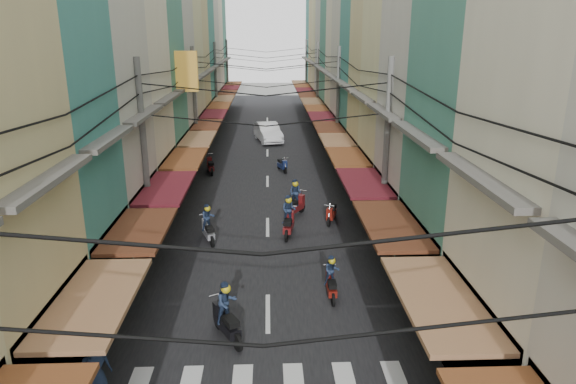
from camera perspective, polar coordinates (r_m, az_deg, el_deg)
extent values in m
plane|color=slate|center=(19.57, -2.26, -10.35)|extent=(160.00, 160.00, 0.00)
cube|color=black|center=(38.42, -2.30, 3.68)|extent=(10.00, 80.00, 0.02)
cube|color=gray|center=(38.97, -11.92, 3.55)|extent=(3.00, 80.00, 0.06)
cube|color=gray|center=(38.95, 7.33, 3.77)|extent=(3.00, 80.00, 0.06)
cube|color=black|center=(14.52, -25.92, -15.68)|extent=(1.20, 4.52, 3.20)
cube|color=#966744|center=(13.31, -20.69, -11.14)|extent=(1.80, 4.33, 0.12)
cube|color=#595651|center=(12.46, -24.98, 1.30)|extent=(0.50, 4.23, 0.15)
cube|color=black|center=(18.19, -20.44, -8.16)|extent=(1.20, 4.13, 3.20)
cube|color=#5B2D1A|center=(17.23, -16.18, -4.08)|extent=(1.80, 3.96, 0.12)
cube|color=#595651|center=(16.59, -19.23, 5.63)|extent=(0.50, 3.87, 0.15)
cube|color=black|center=(22.36, -16.85, -3.00)|extent=(1.20, 4.94, 3.20)
cube|color=maroon|center=(21.59, -13.32, 0.49)|extent=(1.80, 4.73, 0.12)
cube|color=#595651|center=(21.08, -15.63, 8.29)|extent=(0.50, 4.63, 0.15)
cube|color=beige|center=(26.59, -20.72, 15.49)|extent=(6.00, 4.95, 17.43)
cube|color=black|center=(27.02, -14.29, 0.72)|extent=(1.20, 4.75, 3.20)
cube|color=brown|center=(26.39, -11.32, 3.67)|extent=(1.80, 4.56, 0.12)
cube|color=#595651|center=(25.97, -13.15, 10.08)|extent=(0.50, 4.46, 0.15)
cube|color=#488B78|center=(31.38, -17.78, 14.87)|extent=(6.00, 4.99, 16.32)
cube|color=black|center=(31.73, -12.51, 3.29)|extent=(1.20, 4.80, 3.20)
cube|color=#966744|center=(31.19, -9.95, 5.84)|extent=(1.80, 4.60, 0.12)
cube|color=#595651|center=(30.84, -11.47, 11.28)|extent=(0.50, 4.50, 0.15)
cube|color=black|center=(36.36, -11.22, 5.15)|extent=(1.20, 4.46, 3.20)
cube|color=#5B2D1A|center=(35.89, -8.97, 7.39)|extent=(1.80, 4.27, 0.12)
cube|color=#595651|center=(35.59, -10.26, 12.12)|extent=(0.50, 4.18, 0.15)
cube|color=beige|center=(40.72, -14.45, 18.55)|extent=(6.00, 4.89, 20.58)
cube|color=black|center=(40.99, -10.24, 6.57)|extent=(1.20, 4.70, 3.20)
cube|color=maroon|center=(40.57, -8.22, 8.56)|extent=(1.80, 4.50, 0.12)
cube|color=#595651|center=(40.30, -9.35, 12.75)|extent=(0.50, 4.40, 0.15)
cube|color=#D2BF83|center=(45.32, -13.10, 17.11)|extent=(6.00, 4.52, 18.44)
cube|color=black|center=(45.58, -9.45, 7.68)|extent=(1.20, 4.34, 3.20)
cube|color=brown|center=(45.21, -7.63, 9.48)|extent=(1.80, 4.16, 0.12)
cube|color=#595651|center=(44.97, -8.63, 13.24)|extent=(0.50, 4.07, 0.15)
cube|color=teal|center=(50.13, -12.15, 18.41)|extent=(6.00, 5.20, 20.63)
cube|color=black|center=(50.34, -8.79, 8.62)|extent=(1.20, 4.99, 3.20)
cube|color=#966744|center=(50.01, -7.13, 10.25)|extent=(1.80, 4.78, 0.12)
cube|color=#595651|center=(49.79, -8.03, 13.65)|extent=(0.50, 4.68, 0.15)
cube|color=beige|center=(55.19, -11.34, 19.93)|extent=(6.00, 4.94, 23.70)
cube|color=black|center=(55.33, -8.22, 9.42)|extent=(1.20, 4.74, 3.20)
cube|color=#5B2D1A|center=(55.02, -6.70, 10.91)|extent=(1.80, 4.55, 0.12)
cube|color=#595651|center=(54.82, -7.51, 14.00)|extent=(0.50, 4.45, 0.15)
cube|color=beige|center=(60.04, -10.52, 18.51)|extent=(6.00, 4.96, 21.12)
cube|color=black|center=(60.21, -7.75, 10.08)|extent=(1.20, 4.76, 3.20)
cube|color=maroon|center=(59.93, -6.35, 11.44)|extent=(1.80, 4.56, 0.12)
cube|color=#595651|center=(59.75, -7.09, 14.29)|extent=(0.50, 4.46, 0.15)
cube|color=#488B78|center=(64.98, -9.86, 17.90)|extent=(6.00, 5.04, 19.90)
cube|color=black|center=(65.15, -7.35, 10.64)|extent=(1.20, 4.84, 3.20)
cube|color=brown|center=(64.89, -6.05, 11.90)|extent=(1.80, 4.64, 0.12)
cube|color=#595651|center=(64.73, -6.73, 14.53)|extent=(0.50, 4.54, 0.15)
cube|color=brown|center=(29.74, -11.19, 13.02)|extent=(1.20, 0.40, 2.20)
cube|color=black|center=(14.24, 21.81, -15.81)|extent=(1.20, 4.78, 3.20)
cube|color=#966744|center=(13.02, 16.35, -11.35)|extent=(1.80, 4.58, 0.12)
cube|color=#595651|center=(12.14, 20.45, 1.46)|extent=(0.50, 4.48, 0.15)
cube|color=#488B78|center=(17.72, 24.77, 10.78)|extent=(6.00, 5.03, 15.08)
cube|color=black|center=(18.32, 15.64, -7.48)|extent=(1.20, 4.83, 3.20)
cube|color=#5B2D1A|center=(17.39, 11.29, -3.52)|extent=(1.80, 4.63, 0.12)
cube|color=#595651|center=(16.74, 14.07, 6.18)|extent=(0.50, 4.53, 0.15)
cube|color=black|center=(22.69, 11.98, -2.32)|extent=(1.20, 4.60, 3.20)
cube|color=maroon|center=(21.94, 8.40, 1.05)|extent=(1.80, 4.41, 0.12)
cube|color=#595651|center=(21.43, 10.49, 8.78)|extent=(0.50, 4.31, 0.15)
cube|color=beige|center=(26.58, 16.03, 19.49)|extent=(6.00, 4.52, 20.74)
cube|color=black|center=(27.00, 9.64, 1.00)|extent=(1.20, 4.34, 3.20)
cube|color=brown|center=(26.38, 6.60, 3.89)|extent=(1.80, 4.16, 0.12)
cube|color=#595651|center=(25.96, 8.27, 10.35)|extent=(0.50, 4.07, 0.15)
cube|color=#D2BF83|center=(30.77, 13.02, 13.16)|extent=(6.00, 4.12, 14.13)
cube|color=black|center=(31.10, 8.06, 3.25)|extent=(1.20, 3.96, 3.20)
cube|color=#966744|center=(30.56, 5.39, 5.79)|extent=(1.80, 3.79, 0.12)
cube|color=#595651|center=(30.19, 6.80, 11.37)|extent=(0.50, 3.71, 0.15)
cube|color=teal|center=(34.85, 11.38, 16.64)|extent=(6.00, 4.40, 17.68)
cube|color=black|center=(35.19, 6.86, 4.95)|extent=(1.20, 4.23, 3.20)
cube|color=#5B2D1A|center=(34.71, 4.48, 7.21)|extent=(1.80, 4.05, 0.12)
cube|color=#595651|center=(34.39, 5.70, 12.13)|extent=(0.50, 3.96, 0.15)
cube|color=black|center=(39.57, 5.86, 6.37)|extent=(1.20, 4.45, 3.20)
cube|color=maroon|center=(39.14, 3.72, 8.38)|extent=(1.80, 4.26, 0.12)
cube|color=#595651|center=(38.86, 4.79, 12.75)|extent=(0.50, 4.17, 0.15)
cube|color=beige|center=(43.53, 8.73, 19.21)|extent=(6.00, 4.00, 21.25)
cube|color=black|center=(43.77, 5.08, 7.45)|extent=(1.20, 3.84, 3.20)
cube|color=brown|center=(43.39, 3.14, 9.28)|extent=(1.80, 3.68, 0.12)
cube|color=#595651|center=(43.14, 4.09, 13.22)|extent=(0.50, 3.60, 0.15)
cube|color=#488B78|center=(47.98, 7.72, 19.70)|extent=(6.00, 5.01, 22.33)
cube|color=black|center=(48.19, 4.41, 8.38)|extent=(1.20, 4.81, 3.20)
cube|color=#966744|center=(47.84, 2.64, 10.04)|extent=(1.80, 4.61, 0.12)
cube|color=#595651|center=(47.61, 3.49, 13.62)|extent=(0.50, 4.51, 0.15)
cube|color=beige|center=(52.88, 6.71, 18.10)|extent=(6.00, 5.00, 19.71)
cube|color=black|center=(53.10, 3.80, 9.23)|extent=(1.20, 4.80, 3.20)
cube|color=#5B2D1A|center=(52.79, 2.18, 10.74)|extent=(1.80, 4.60, 0.12)
cube|color=#595651|center=(52.58, 2.95, 13.99)|extent=(0.50, 4.50, 0.15)
cube|color=beige|center=(57.49, 5.93, 16.63)|extent=(6.00, 4.32, 16.86)
cube|color=black|center=(57.70, 3.32, 9.89)|extent=(1.20, 4.15, 3.20)
cube|color=maroon|center=(57.41, 1.82, 11.28)|extent=(1.80, 3.97, 0.12)
cube|color=#595651|center=(57.22, 2.52, 14.27)|extent=(0.50, 3.89, 0.15)
cube|color=#D2BF83|center=(61.78, 5.40, 18.13)|extent=(6.00, 4.33, 19.96)
cube|color=black|center=(61.97, 2.94, 10.41)|extent=(1.20, 4.16, 3.20)
cube|color=brown|center=(61.70, 1.54, 11.71)|extent=(1.80, 3.99, 0.12)
cube|color=#595651|center=(61.52, 2.19, 14.49)|extent=(0.50, 3.90, 0.15)
cube|color=teal|center=(66.37, 4.79, 15.67)|extent=(6.00, 4.88, 14.34)
cube|color=black|center=(66.53, 2.58, 10.90)|extent=(1.20, 4.68, 3.20)
cube|color=#966744|center=(66.27, 1.28, 12.10)|extent=(1.80, 4.49, 0.12)
cube|color=#595651|center=(66.11, 1.88, 14.69)|extent=(0.50, 4.39, 0.15)
cylinder|color=slate|center=(21.52, -15.59, 3.29)|extent=(0.26, 0.26, 8.20)
cylinder|color=slate|center=(21.48, 10.81, 3.61)|extent=(0.26, 0.26, 8.20)
cylinder|color=slate|center=(36.03, -10.30, 9.13)|extent=(0.26, 0.26, 8.20)
cylinder|color=slate|center=(36.00, 5.55, 9.32)|extent=(0.26, 0.26, 8.20)
cylinder|color=slate|center=(50.82, -8.02, 11.58)|extent=(0.26, 0.26, 8.20)
cylinder|color=slate|center=(50.80, 3.28, 11.71)|extent=(0.26, 0.26, 8.20)
cylinder|color=slate|center=(65.71, -6.75, 12.91)|extent=(0.26, 0.26, 8.20)
cylinder|color=slate|center=(65.69, 2.03, 13.01)|extent=(0.26, 0.26, 8.20)
imported|color=silver|center=(44.71, -2.21, 5.63)|extent=(6.05, 3.35, 2.02)
imported|color=black|center=(19.42, 20.17, -11.73)|extent=(1.61, 0.76, 1.07)
cylinder|color=black|center=(24.13, -8.63, -4.33)|extent=(0.10, 0.51, 0.51)
cylinder|color=black|center=(22.95, -8.97, -5.51)|extent=(0.10, 0.51, 0.51)
cube|color=#94949C|center=(23.48, -8.81, -4.55)|extent=(0.34, 1.14, 0.28)
cube|color=black|center=(23.14, -8.91, -4.10)|extent=(0.32, 0.54, 0.18)
cube|color=#94949C|center=(23.90, -8.70, -3.56)|extent=(0.30, 0.28, 0.54)
imported|color=#22304F|center=(23.43, -8.83, -4.26)|extent=(0.52, 0.37, 1.31)
sphere|color=gold|center=(23.09, -8.94, -1.98)|extent=(0.28, 0.28, 0.28)
cylinder|color=black|center=(27.04, 0.73, -1.66)|extent=(0.11, 0.56, 0.56)
cylinder|color=black|center=(25.72, 0.89, -2.68)|extent=(0.11, 0.56, 0.56)
cube|color=maroon|center=(26.32, 0.81, -1.80)|extent=(0.37, 1.24, 0.30)
cube|color=black|center=(25.96, 0.85, -1.32)|extent=(0.35, 0.59, 0.19)
cube|color=maroon|center=(26.80, 0.75, -0.88)|extent=(0.32, 0.30, 0.59)
imported|color=#22304F|center=(26.27, 0.81, -1.51)|extent=(0.57, 0.40, 1.43)
sphere|color=gold|center=(25.94, 0.82, 0.75)|extent=(0.30, 0.30, 0.30)
cylinder|color=black|center=(24.56, 0.01, -3.66)|extent=(0.11, 0.56, 0.56)
cylinder|color=black|center=(23.25, 0.15, -4.91)|extent=(0.11, 0.56, 0.56)
cube|color=maroon|center=(23.84, 0.08, -3.88)|extent=(0.37, 1.25, 0.30)
cube|color=black|center=(23.47, 0.11, -3.38)|extent=(0.35, 0.60, 0.19)
cube|color=maroon|center=(24.31, 0.02, -2.82)|extent=(0.32, 0.30, 0.60)
imported|color=#22304F|center=(23.79, 0.08, -3.56)|extent=(0.57, 0.40, 1.44)
sphere|color=gold|center=(23.43, 0.08, -1.09)|extent=(0.30, 0.30, 0.30)
cylinder|color=black|center=(26.29, 4.67, -2.35)|extent=(0.10, 0.51, 0.51)
cylinder|color=black|center=(25.11, 5.01, -3.32)|extent=(0.10, 0.51, 0.51)
cube|color=maroon|center=(25.64, 4.84, -2.50)|extent=(0.33, 1.12, 0.27)
cube|color=black|center=(25.32, 4.93, -2.06)|extent=(0.31, 0.54, 0.18)
cube|color=maroon|center=(26.07, 4.72, -1.63)|extent=(0.29, 0.27, 0.54)
cylinder|color=black|center=(35.46, -8.46, 2.78)|extent=(0.11, 0.55, 0.55)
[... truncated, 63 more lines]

